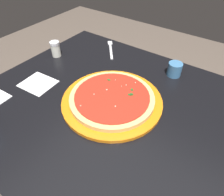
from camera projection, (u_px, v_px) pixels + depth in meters
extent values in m
plane|color=brown|center=(107.00, 188.00, 1.28)|extent=(5.00, 5.00, 0.00)
cube|color=black|center=(90.00, 91.00, 1.41)|extent=(0.06, 0.06, 0.74)
cube|color=black|center=(205.00, 147.00, 1.07)|extent=(0.06, 0.06, 0.74)
cube|color=black|center=(103.00, 103.00, 0.77)|extent=(0.94, 0.85, 0.03)
cylinder|color=orange|center=(112.00, 101.00, 0.75)|extent=(0.37, 0.37, 0.01)
cylinder|color=#DBB26B|center=(112.00, 98.00, 0.74)|extent=(0.31, 0.31, 0.02)
cylinder|color=red|center=(112.00, 96.00, 0.73)|extent=(0.27, 0.27, 0.00)
sphere|color=#EFEACC|center=(121.00, 86.00, 0.76)|extent=(0.00, 0.00, 0.00)
sphere|color=#EFEACC|center=(94.00, 94.00, 0.73)|extent=(0.00, 0.00, 0.00)
sphere|color=#EFEACC|center=(126.00, 85.00, 0.77)|extent=(0.00, 0.00, 0.00)
sphere|color=#EFEACC|center=(107.00, 90.00, 0.75)|extent=(0.00, 0.00, 0.00)
sphere|color=#EFEACC|center=(115.00, 106.00, 0.68)|extent=(0.00, 0.00, 0.00)
sphere|color=#EFEACC|center=(135.00, 83.00, 0.78)|extent=(0.00, 0.00, 0.00)
sphere|color=#EFEACC|center=(115.00, 80.00, 0.79)|extent=(0.00, 0.00, 0.00)
sphere|color=#EFEACC|center=(81.00, 106.00, 0.69)|extent=(0.00, 0.00, 0.00)
cube|color=#23561E|center=(130.00, 95.00, 0.73)|extent=(0.01, 0.01, 0.00)
cube|color=#23561E|center=(132.00, 90.00, 0.75)|extent=(0.01, 0.01, 0.00)
cube|color=#23561E|center=(132.00, 94.00, 0.73)|extent=(0.01, 0.01, 0.00)
cube|color=#23561E|center=(109.00, 80.00, 0.79)|extent=(0.01, 0.01, 0.00)
cylinder|color=teal|center=(175.00, 69.00, 0.86)|extent=(0.06, 0.06, 0.06)
cube|color=white|center=(38.00, 83.00, 0.83)|extent=(0.14, 0.13, 0.00)
cube|color=silver|center=(111.00, 51.00, 1.02)|extent=(0.10, 0.12, 0.00)
cube|color=silver|center=(110.00, 43.00, 1.09)|extent=(0.04, 0.04, 0.00)
cylinder|color=silver|center=(56.00, 50.00, 0.98)|extent=(0.04, 0.04, 0.06)
cylinder|color=silver|center=(54.00, 43.00, 0.95)|extent=(0.05, 0.05, 0.01)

